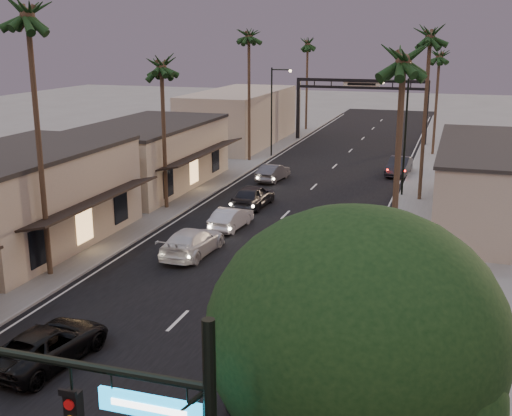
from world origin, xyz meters
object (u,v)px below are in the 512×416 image
Objects in this scene: corner_tree at (358,344)px; palm_lc at (161,60)px; palm_ra at (404,51)px; oncoming_pickup at (49,345)px; arch at (361,94)px; palm_rc at (440,52)px; curbside_near at (276,367)px; palm_ld at (249,32)px; palm_rb at (431,31)px; oncoming_silver at (231,218)px; curbside_black at (325,310)px; streetlight_right at (402,128)px; streetlight_left at (274,105)px; palm_far at (308,41)px; palm_lb at (27,7)px.

palm_lc is (-18.08, 28.55, 4.49)m from corner_tree.
oncoming_pickup is at bearing -140.07° from palm_ra.
palm_lc is (-8.60, -34.00, 4.94)m from arch.
palm_rc is 2.12× the size of curbside_near.
palm_ld is at bearing -74.77° from oncoming_pickup.
oncoming_silver is (-11.10, -11.19, -11.72)m from palm_rb.
curbside_black is (-2.40, -23.47, -11.70)m from palm_rb.
palm_rc reaches higher than streetlight_right.
streetlight_left is 0.68× the size of palm_far.
oncoming_pickup is at bearing 151.99° from corner_tree.
palm_rb is at bearing -103.87° from oncoming_pickup.
streetlight_left is 17.42m from palm_rc.
palm_lc is (-15.52, -9.00, 5.14)m from streetlight_right.
curbside_near is at bearing 118.77° from oncoming_silver.
palm_rc is 2.88× the size of oncoming_silver.
palm_lb is 2.65× the size of curbside_near.
palm_ra is (17.20, -12.00, 0.97)m from palm_lc.
streetlight_left is (-13.84, 13.00, 0.00)m from streetlight_right.
palm_rb is (-0.88, 36.55, 6.44)m from corner_tree.
palm_lb reaches higher than oncoming_silver.
palm_ra is at bearing 145.83° from oncoming_silver.
corner_tree is at bearing -86.97° from palm_ra.
oncoming_silver is (4.42, -25.19, -4.63)m from streetlight_left.
palm_lb is at bearing -90.00° from palm_lc.
arch is 1.07× the size of palm_rb.
palm_ld reaches higher than corner_tree.
palm_rc is 2.34× the size of oncoming_pickup.
palm_far is (-8.30, 8.00, 5.91)m from arch.
streetlight_left is 44.99m from curbside_near.
arch is 1.25× the size of palm_lc.
palm_lc is at bearing -90.00° from palm_ld.
palm_ra is at bearing 93.03° from corner_tree.
palm_rb reaches higher than streetlight_left.
arch reaches higher than oncoming_silver.
arch is at bearing 108.30° from palm_rb.
palm_far is at bearing 104.14° from corner_tree.
palm_ld is 1.16× the size of palm_rc.
palm_ra is 20.02m from palm_rb.
palm_far is at bearing 136.05° from arch.
palm_far is 64.93m from oncoming_pickup.
palm_ra is (-0.88, 16.55, 5.46)m from corner_tree.
palm_far is at bearing 114.76° from streetlight_right.
palm_ra is 1.08× the size of palm_rc.
curbside_near is (13.90, -62.97, -10.65)m from palm_far.
palm_ld is at bearing 147.40° from palm_rb.
palm_ra reaches higher than palm_lc.
palm_lc is at bearing -121.56° from palm_rc.
palm_ra is at bearing 6.63° from palm_lb.
palm_lc is 32.86m from palm_rc.
curbside_near is at bearing -108.48° from palm_ra.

